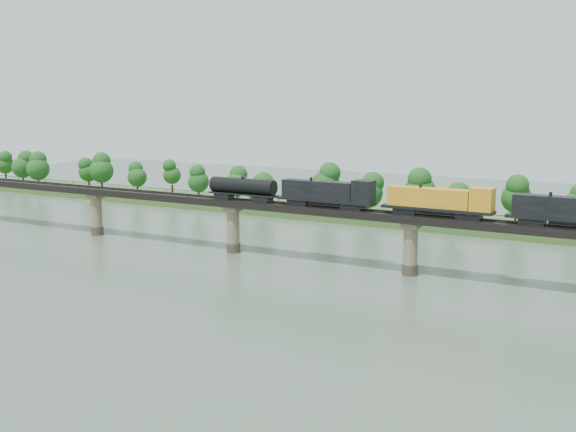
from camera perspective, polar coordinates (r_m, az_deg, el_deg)
The scene contains 6 objects.
ground at distance 132.68m, azimuth -11.71°, elevation -5.17°, with size 400.00×400.00×0.00m, color #3D4E3F.
far_bank at distance 202.36m, azimuth 4.54°, elevation 0.19°, with size 300.00×24.00×1.60m, color #325120.
bridge at distance 154.54m, azimuth -4.34°, elevation -0.89°, with size 236.00×30.00×11.50m.
bridge_superstructure at distance 153.55m, azimuth -4.37°, elevation 1.44°, with size 220.00×4.90×0.75m.
far_treeline at distance 200.99m, azimuth 1.90°, elevation 2.46°, with size 289.06×17.54×13.60m.
freight_train at distance 135.67m, azimuth 8.75°, elevation 1.36°, with size 83.41×3.25×5.74m.
Camera 1 is at (86.52, -95.13, 32.68)m, focal length 45.00 mm.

